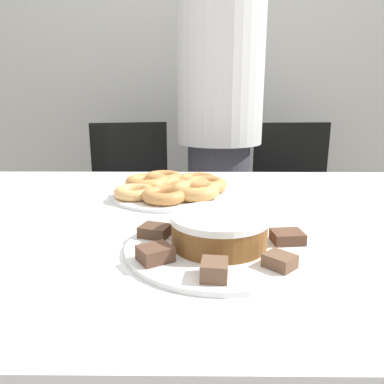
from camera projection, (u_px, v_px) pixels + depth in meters
wall_back at (196, 45)px, 2.30m from camera, size 8.00×0.05×2.60m
table at (196, 246)px, 0.90m from camera, size 1.58×1.04×0.72m
person_standing at (220, 134)px, 1.76m from camera, size 0.39×0.39×1.57m
office_chair_left at (134, 216)px, 1.91m from camera, size 0.53×0.53×0.86m
office_chair_right at (297, 216)px, 1.90m from camera, size 0.48×0.48×0.86m
plate_cake at (220, 247)px, 0.69m from camera, size 0.34×0.34×0.01m
plate_donuts at (174, 194)px, 1.06m from camera, size 0.35×0.35×0.01m
frosted_cake at (220, 230)px, 0.68m from camera, size 0.18×0.18×0.06m
lamington_0 at (250, 220)px, 0.79m from camera, size 0.06×0.06×0.02m
lamington_1 at (197, 218)px, 0.80m from camera, size 0.07×0.07×0.02m
lamington_2 at (156, 231)px, 0.73m from camera, size 0.07×0.06×0.02m
lamington_3 at (157, 254)px, 0.62m from camera, size 0.07×0.07×0.02m
lamington_4 at (216, 270)px, 0.56m from camera, size 0.04×0.05×0.03m
lamington_5 at (281, 261)px, 0.59m from camera, size 0.06×0.06×0.02m
lamington_6 at (289, 237)px, 0.70m from camera, size 0.06×0.05×0.02m
donut_0 at (174, 187)px, 1.06m from camera, size 0.11×0.11×0.03m
donut_1 at (165, 195)px, 0.96m from camera, size 0.12×0.12×0.03m
donut_2 at (195, 191)px, 1.00m from camera, size 0.13×0.13×0.04m
donut_3 at (206, 185)px, 1.07m from camera, size 0.13×0.13×0.04m
donut_4 at (198, 180)px, 1.14m from camera, size 0.12×0.12×0.03m
donut_5 at (164, 179)px, 1.14m from camera, size 0.12×0.12×0.04m
donut_6 at (148, 182)px, 1.10m from camera, size 0.13×0.13×0.04m
donut_7 at (135, 192)px, 1.00m from camera, size 0.11×0.11×0.03m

